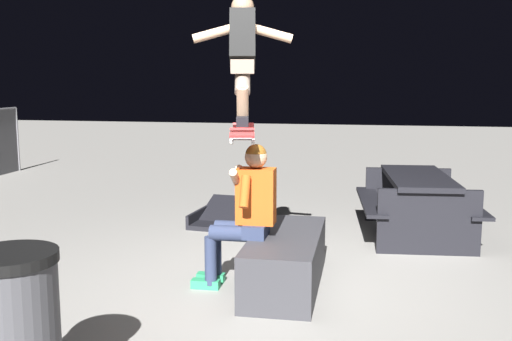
{
  "coord_description": "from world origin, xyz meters",
  "views": [
    {
      "loc": [
        -5.06,
        -0.85,
        1.88
      ],
      "look_at": [
        0.02,
        0.13,
        1.09
      ],
      "focal_mm": 41.51,
      "sensor_mm": 36.0,
      "label": 1
    }
  ],
  "objects": [
    {
      "name": "ledge_box_main",
      "position": [
        0.12,
        -0.13,
        0.24
      ],
      "size": [
        1.56,
        0.63,
        0.49
      ],
      "primitive_type": "cube",
      "rotation": [
        0.0,
        0.0,
        0.01
      ],
      "color": "#38383D",
      "rests_on": "ground"
    },
    {
      "name": "person_sitting_on_ledge",
      "position": [
        0.02,
        0.24,
        0.73
      ],
      "size": [
        0.59,
        0.75,
        1.32
      ],
      "color": "#2D3856",
      "rests_on": "ground"
    },
    {
      "name": "skater_airborne",
      "position": [
        0.08,
        0.26,
        2.1
      ],
      "size": [
        0.64,
        0.88,
        1.12
      ],
      "color": "black"
    },
    {
      "name": "trash_bin",
      "position": [
        -2.27,
        1.05,
        0.48
      ],
      "size": [
        0.52,
        0.52,
        0.96
      ],
      "color": "#47474C",
      "rests_on": "ground"
    },
    {
      "name": "skateboard",
      "position": [
        0.03,
        0.25,
        1.42
      ],
      "size": [
        1.04,
        0.4,
        0.15
      ],
      "color": "#B72D2D"
    },
    {
      "name": "kicker_ramp",
      "position": [
        2.34,
        0.91,
        0.06
      ],
      "size": [
        1.07,
        0.98,
        0.38
      ],
      "color": "black",
      "rests_on": "ground"
    },
    {
      "name": "picnic_table_back",
      "position": [
        2.16,
        -1.44,
        0.5
      ],
      "size": [
        1.81,
        1.49,
        0.75
      ],
      "color": "black",
      "rests_on": "ground"
    },
    {
      "name": "ground_plane",
      "position": [
        0.0,
        0.0,
        0.0
      ],
      "size": [
        40.0,
        40.0,
        0.0
      ],
      "primitive_type": "plane",
      "color": "gray"
    }
  ]
}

